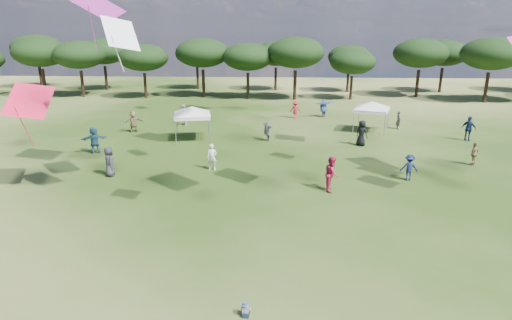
{
  "coord_description": "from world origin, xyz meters",
  "views": [
    {
      "loc": [
        1.18,
        -9.05,
        8.29
      ],
      "look_at": [
        0.41,
        6.0,
        3.7
      ],
      "focal_mm": 30.0,
      "sensor_mm": 36.0,
      "label": 1
    }
  ],
  "objects": [
    {
      "name": "tent_left",
      "position": [
        -5.42,
        23.27,
        2.53
      ],
      "size": [
        5.41,
        5.41,
        2.96
      ],
      "rotation": [
        0.0,
        0.0,
        0.19
      ],
      "color": "gray",
      "rests_on": "ground"
    },
    {
      "name": "tent_right",
      "position": [
        9.08,
        26.9,
        2.46
      ],
      "size": [
        5.15,
        5.15,
        2.89
      ],
      "rotation": [
        0.0,
        0.0,
        -0.34
      ],
      "color": "gray",
      "rests_on": "ground"
    },
    {
      "name": "tree_line",
      "position": [
        2.39,
        47.41,
        5.42
      ],
      "size": [
        108.78,
        17.63,
        7.77
      ],
      "color": "black",
      "rests_on": "ground"
    },
    {
      "name": "festival_crowd",
      "position": [
        0.44,
        23.62,
        0.9
      ],
      "size": [
        29.07,
        21.74,
        1.93
      ],
      "color": "olive",
      "rests_on": "ground"
    },
    {
      "name": "toddler",
      "position": [
        0.31,
        1.9,
        0.22
      ],
      "size": [
        0.33,
        0.36,
        0.49
      ],
      "rotation": [
        0.0,
        0.0,
        -0.06
      ],
      "color": "black",
      "rests_on": "ground"
    }
  ]
}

